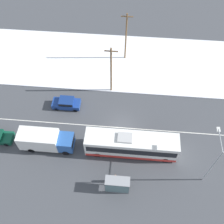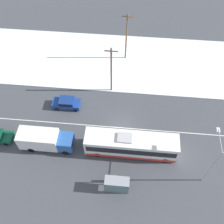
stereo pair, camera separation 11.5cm
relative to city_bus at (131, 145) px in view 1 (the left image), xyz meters
The scene contains 11 objects.
ground_plane 4.14m from the city_bus, 112.17° to the left, with size 120.00×120.00×0.00m, color #424449.
snow_lot 16.69m from the city_bus, 94.91° to the left, with size 80.00×13.42×0.12m.
lane_marking_center 4.14m from the city_bus, 112.17° to the left, with size 60.00×0.12×0.00m.
city_bus is the anchor object (origin of this frame).
box_truck 11.10m from the city_bus, behind, with size 7.03×2.30×2.91m.
sedan_car 11.71m from the city_bus, 146.04° to the left, with size 4.05×1.80×1.54m.
pedestrian_at_stop 4.65m from the city_bus, 111.68° to the right, with size 0.66×0.30×1.85m.
bus_shelter 5.55m from the city_bus, 104.43° to the right, with size 2.86×1.20×2.40m.
streetlamp 9.83m from the city_bus, 15.65° to the right, with size 0.36×3.13×7.51m.
utility_pole_roadside 11.07m from the city_bus, 108.81° to the left, with size 1.80×0.24×8.41m.
utility_pole_snowlot 17.85m from the city_bus, 95.77° to the left, with size 1.80×0.24×8.60m.
Camera 1 is at (0.35, -19.41, 31.16)m, focal length 42.00 mm.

